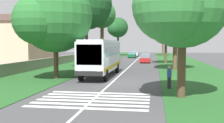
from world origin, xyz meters
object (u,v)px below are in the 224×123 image
trailing_car_1 (146,57)px  trailing_car_3 (135,54)px  roadside_tree_right_0 (163,27)px  pedestrian (169,77)px  utility_pole (79,37)px  roadside_tree_left_0 (117,28)px  roadside_tree_left_2 (55,18)px  roadside_tree_right_1 (174,16)px  trailing_car_0 (145,59)px  roadside_tree_right_3 (165,29)px  roadside_building (22,40)px  roadside_tree_right_2 (179,4)px  roadside_tree_left_1 (101,15)px  coach_bus (102,56)px  roadside_tree_left_3 (85,5)px  trailing_car_2 (132,55)px

trailing_car_1 → trailing_car_3: size_ratio=1.00×
roadside_tree_right_0 → pedestrian: roadside_tree_right_0 is taller
trailing_car_3 → utility_pole: utility_pole is taller
roadside_tree_left_0 → roadside_tree_left_2: bearing=-179.2°
roadside_tree_left_2 → utility_pole: bearing=-5.9°
roadside_tree_right_1 → trailing_car_3: bearing=11.7°
trailing_car_1 → trailing_car_0: bearing=-179.0°
trailing_car_3 → roadside_tree_right_3: 26.26m
roadside_tree_left_0 → roadside_building: size_ratio=0.77×
roadside_tree_right_1 → utility_pole: roadside_tree_right_1 is taller
roadside_tree_right_2 → roadside_building: bearing=41.6°
trailing_car_3 → roadside_tree_left_1: roadside_tree_left_1 is taller
trailing_car_3 → roadside_tree_right_0: 11.43m
coach_bus → trailing_car_0: bearing=-10.4°
trailing_car_3 → roadside_tree_left_1: bearing=172.4°
roadside_tree_left_2 → roadside_tree_right_0: bearing=-12.5°
roadside_tree_right_0 → roadside_building: bearing=143.2°
trailing_car_1 → roadside_building: (-10.77, 20.83, 3.25)m
roadside_building → coach_bus: bearing=-133.8°
trailing_car_1 → roadside_tree_left_3: 21.68m
trailing_car_3 → utility_pole: bearing=174.9°
coach_bus → roadside_tree_left_0: size_ratio=1.06×
coach_bus → roadside_building: (16.41, 17.12, 1.77)m
roadside_tree_left_3 → roadside_tree_right_1: (-0.67, -11.82, -1.64)m
roadside_tree_left_1 → roadside_tree_right_1: roadside_tree_left_1 is taller
coach_bus → roadside_tree_right_0: size_ratio=1.05×
coach_bus → roadside_tree_left_3: roadside_tree_left_3 is taller
trailing_car_3 → roadside_tree_right_2: bearing=-173.1°
roadside_tree_right_3 → roadside_tree_left_3: bearing=134.5°
trailing_car_0 → roadside_tree_left_0: bearing=18.1°
trailing_car_2 → roadside_tree_right_1: roadside_tree_right_1 is taller
roadside_tree_left_0 → roadside_tree_right_2: (-57.37, -11.60, -1.78)m
trailing_car_3 → trailing_car_2: bearing=179.2°
coach_bus → trailing_car_2: bearing=-0.3°
trailing_car_0 → roadside_tree_left_3: bearing=147.5°
roadside_tree_left_1 → roadside_tree_right_3: size_ratio=1.23×
trailing_car_2 → roadside_building: (-20.59, 17.29, 3.25)m
roadside_tree_right_0 → roadside_tree_right_2: 59.97m
roadside_tree_left_1 → roadside_tree_left_3: bearing=176.1°
roadside_tree_right_2 → utility_pole: bearing=36.5°
trailing_car_0 → roadside_tree_right_2: size_ratio=0.49×
roadside_tree_right_0 → utility_pole: roadside_tree_right_0 is taller
roadside_tree_right_0 → roadside_building: 41.31m
trailing_car_1 → roadside_tree_left_1: bearing=145.1°
roadside_tree_left_0 → roadside_tree_left_3: bearing=-178.9°
roadside_tree_right_2 → roadside_building: size_ratio=0.65×
coach_bus → roadside_tree_right_0: (49.31, -7.54, 5.78)m
trailing_car_0 → roadside_tree_right_3: 6.25m
roadside_tree_right_2 → roadside_tree_right_3: size_ratio=1.04×
coach_bus → roadside_tree_right_2: 13.19m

